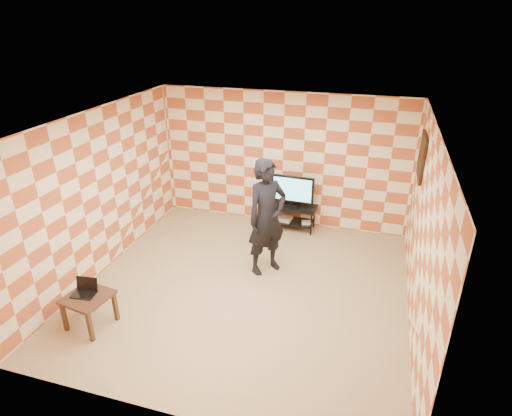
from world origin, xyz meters
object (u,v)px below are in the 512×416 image
at_px(tv_stand, 291,212).
at_px(person, 267,218).
at_px(tv, 292,190).
at_px(side_table, 88,301).

distance_m(tv_stand, person, 1.72).
bearing_deg(tv_stand, person, -92.87).
height_order(tv_stand, person, person).
distance_m(tv_stand, tv, 0.49).
height_order(tv_stand, tv, tv).
height_order(tv, person, person).
bearing_deg(side_table, tv_stand, 60.60).
bearing_deg(tv, person, -92.88).
relative_size(side_table, person, 0.33).
relative_size(tv_stand, person, 0.51).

